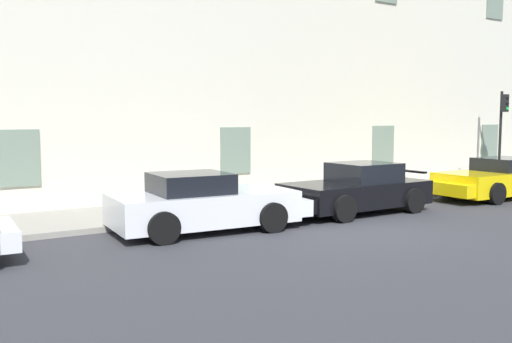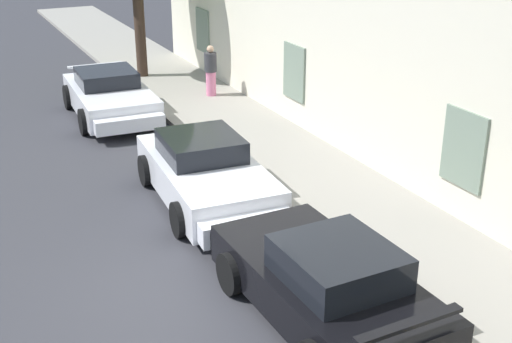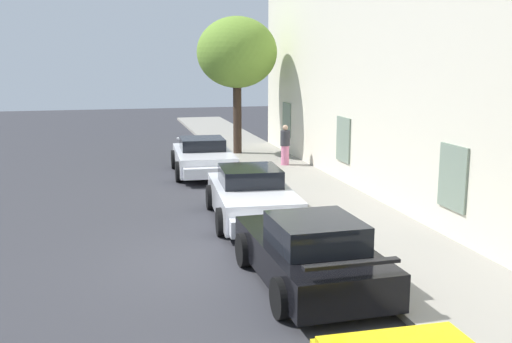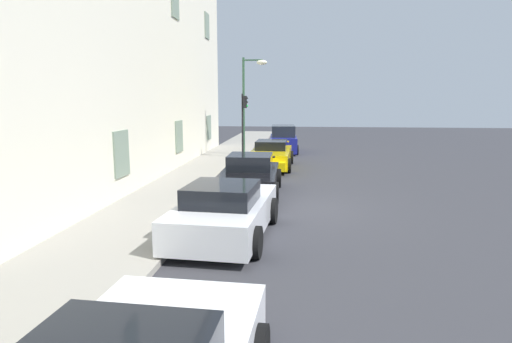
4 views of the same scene
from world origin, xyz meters
The scene contains 7 objects.
ground_plane centered at (0.00, 0.00, 0.00)m, with size 80.00×80.00×0.00m, color #333338.
sidewalk centered at (0.00, 4.02, 0.07)m, with size 60.00×3.05×0.14m, color gray.
sportscar_red_lead centered at (-9.72, 1.24, 0.61)m, with size 4.67×2.40×1.32m.
sportscar_yellow_flank centered at (-3.05, 1.52, 0.62)m, with size 4.76×2.41×1.38m.
sportscar_white_middle centered at (1.43, 1.51, 0.62)m, with size 4.61×2.23×1.39m.
tree_far_end centered at (-13.57, 3.36, 4.51)m, with size 3.47×3.47×5.93m.
pedestrian_admiring centered at (-10.21, 4.56, 0.94)m, with size 0.54×0.54×1.58m.
Camera 3 is at (11.72, -2.05, 4.29)m, focal length 41.20 mm.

